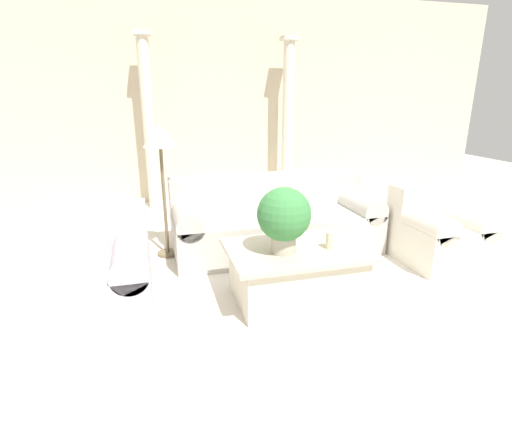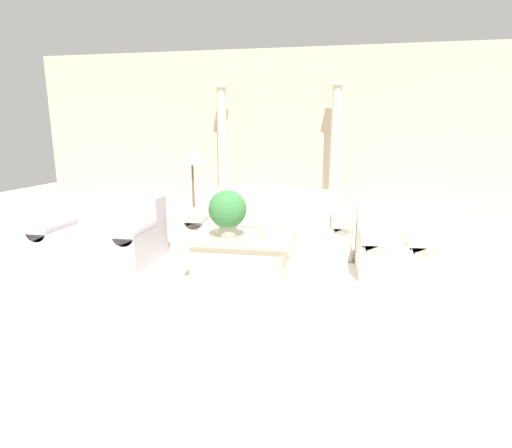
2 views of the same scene
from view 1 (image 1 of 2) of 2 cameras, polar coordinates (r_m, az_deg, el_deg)
ground_plane at (r=3.84m, az=3.11°, el=-7.99°), size 16.00×16.00×0.00m
wall_back at (r=6.72m, az=-6.06°, el=17.22°), size 10.00×0.06×3.20m
sofa_long at (r=4.52m, az=2.46°, el=0.58°), size 2.24×0.98×0.80m
loveseat at (r=3.53m, az=-26.40°, el=-6.40°), size 1.40×0.98×0.80m
coffee_table at (r=3.44m, az=5.73°, el=-6.94°), size 1.16×0.81×0.47m
potted_plant at (r=3.15m, az=4.02°, el=1.09°), size 0.43×0.43×0.53m
pillar_candle at (r=3.35m, az=10.58°, el=-2.33°), size 0.08×0.08×0.14m
floor_lamp at (r=4.23m, az=-13.51°, el=10.84°), size 0.35×0.35×1.40m
column_left at (r=6.23m, az=-15.07°, el=13.79°), size 0.25×0.25×2.52m
column_right at (r=6.62m, az=4.54°, el=14.54°), size 0.25×0.25×2.52m
armchair at (r=4.59m, az=24.41°, el=-0.64°), size 0.77×0.83×0.77m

